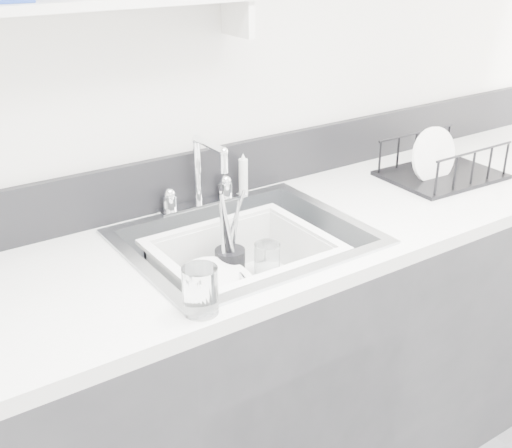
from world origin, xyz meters
TOP-DOWN VIEW (x-y plane):
  - counter_run at (0.00, 1.19)m, footprint 3.20×0.62m
  - backsplash at (0.00, 1.49)m, footprint 3.20×0.02m
  - sink at (0.00, 1.19)m, footprint 0.64×0.52m
  - faucet at (0.00, 1.44)m, footprint 0.26×0.18m
  - side_sprayer at (0.16, 1.44)m, footprint 0.03×0.03m
  - wall_shelf at (-0.35, 1.42)m, footprint 1.00×0.16m
  - wash_tub at (-0.03, 1.15)m, footprint 0.51×0.44m
  - plate_stack at (-0.11, 1.14)m, footprint 0.27×0.26m
  - utensil_cup at (-0.02, 1.23)m, footprint 0.08×0.08m
  - ladle at (-0.08, 1.16)m, footprint 0.27×0.16m
  - tumbler_in_tub at (0.08, 1.20)m, footprint 0.10×0.10m
  - tumbler_counter at (-0.28, 0.94)m, footprint 0.10×0.10m
  - dish_rack at (0.80, 1.21)m, footprint 0.39×0.30m
  - bowl_small at (0.08, 1.12)m, footprint 0.12×0.12m

SIDE VIEW (x-z plane):
  - counter_run at x=0.00m, z-range 0.00..0.92m
  - bowl_small at x=0.08m, z-range 0.77..0.80m
  - plate_stack at x=-0.11m, z-range 0.74..0.85m
  - ladle at x=-0.08m, z-range 0.77..0.84m
  - tumbler_in_tub at x=0.08m, z-range 0.77..0.87m
  - utensil_cup at x=-0.02m, z-range 0.69..0.97m
  - sink at x=0.00m, z-range 0.73..0.93m
  - wash_tub at x=-0.03m, z-range 0.75..0.93m
  - tumbler_counter at x=-0.28m, z-range 0.92..1.03m
  - faucet at x=0.00m, z-range 0.87..1.09m
  - dish_rack at x=0.80m, z-range 0.92..1.05m
  - side_sprayer at x=0.16m, z-range 0.92..1.06m
  - backsplash at x=0.00m, z-range 0.92..1.08m
  - wall_shelf at x=-0.35m, z-range 1.45..1.57m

